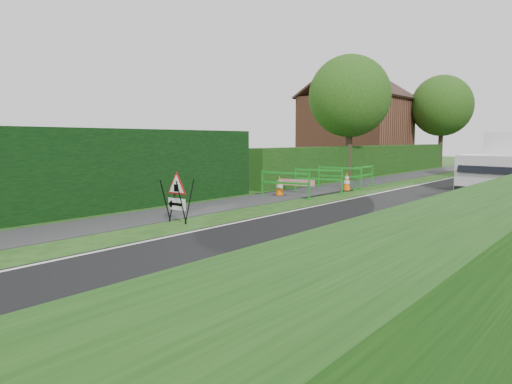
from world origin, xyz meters
The scene contains 16 objects.
ground centered at (0.00, 0.00, 0.00)m, with size 120.00×120.00×0.00m, color #1F3F12.
footpath centered at (-3.00, 35.00, 0.01)m, with size 2.00×90.00×0.02m, color #2D2D30.
hedge_west_near centered at (-5.00, 0.00, 0.00)m, with size 1.10×18.00×2.50m, color black.
hedge_west_far centered at (-5.00, 22.00, 0.00)m, with size 1.00×24.00×1.80m, color #14380F.
house_west centered at (-10.00, 30.00, 2.90)m, with size 7.50×7.40×7.88m.
tree_nw centered at (-4.60, 18.00, 4.48)m, with size 4.40×4.40×6.70m.
tree_fw centered at (-4.60, 34.00, 4.83)m, with size 4.80×4.80×7.24m.
triangle_sign centered at (-1.60, 2.27, 0.78)m, with size 0.79×0.79×1.13m.
traffic_cone_3 centered at (-3.05, 9.13, 0.39)m, with size 0.38×0.38×0.79m.
traffic_cone_4 centered at (-1.86, 12.41, 0.39)m, with size 0.38×0.38×0.79m.
ped_barrier_0 centered at (-2.60, 8.82, 0.63)m, with size 2.08×0.54×1.00m.
ped_barrier_1 centered at (-2.53, 11.18, 0.63)m, with size 2.09×0.78×1.00m.
ped_barrier_2 centered at (-2.57, 13.13, 0.63)m, with size 2.08×0.53×1.00m.
ped_barrier_3 centered at (-1.97, 14.34, 0.63)m, with size 0.47×2.08×1.00m.
redwhite_plank centered at (-2.94, 10.24, 0.00)m, with size 1.50×0.04×0.25m, color red.
hatchback_car centered at (2.31, 24.31, 0.64)m, with size 1.51×3.75×1.28m, color silver.
Camera 1 is at (7.78, -6.66, 2.16)m, focal length 35.00 mm.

